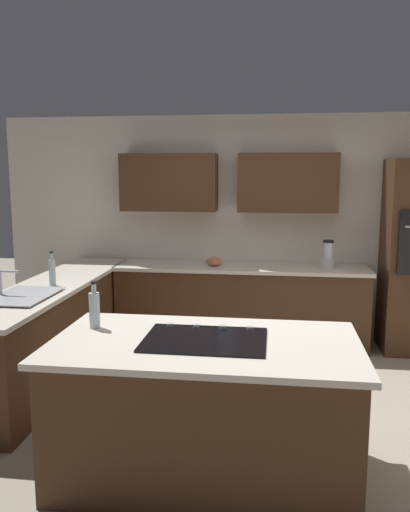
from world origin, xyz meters
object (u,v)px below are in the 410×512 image
at_px(sink_unit, 22,295).
at_px(mixing_bowl, 214,261).
at_px(dish_soap_bottle, 52,272).
at_px(blender, 328,256).
at_px(oil_bottle, 94,309).
at_px(cooktop, 205,339).

xyz_separation_m(sink_unit, mixing_bowl, (-1.43, -1.71, 0.03)).
bearing_deg(dish_soap_bottle, blender, -154.79).
bearing_deg(oil_bottle, cooktop, 168.03).
bearing_deg(oil_bottle, blender, -125.69).
bearing_deg(cooktop, mixing_bowl, -84.55).
relative_size(sink_unit, oil_bottle, 2.17).
bearing_deg(sink_unit, mixing_bowl, -129.82).
bearing_deg(oil_bottle, dish_soap_bottle, -55.48).
relative_size(sink_unit, mixing_bowl, 3.76).
distance_m(sink_unit, cooktop, 1.91).
distance_m(sink_unit, oil_bottle, 1.18).
height_order(sink_unit, mixing_bowl, sink_unit).
bearing_deg(mixing_bowl, oil_bottle, 78.05).
bearing_deg(cooktop, sink_unit, -28.63).
height_order(blender, mixing_bowl, blender).
xyz_separation_m(sink_unit, cooktop, (-1.68, 0.92, -0.01)).
relative_size(cooktop, dish_soap_bottle, 2.35).
relative_size(blender, oil_bottle, 0.98).
distance_m(cooktop, oil_bottle, 0.80).
height_order(cooktop, dish_soap_bottle, dish_soap_bottle).
height_order(blender, dish_soap_bottle, dish_soap_bottle).
bearing_deg(dish_soap_bottle, cooktop, 139.25).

